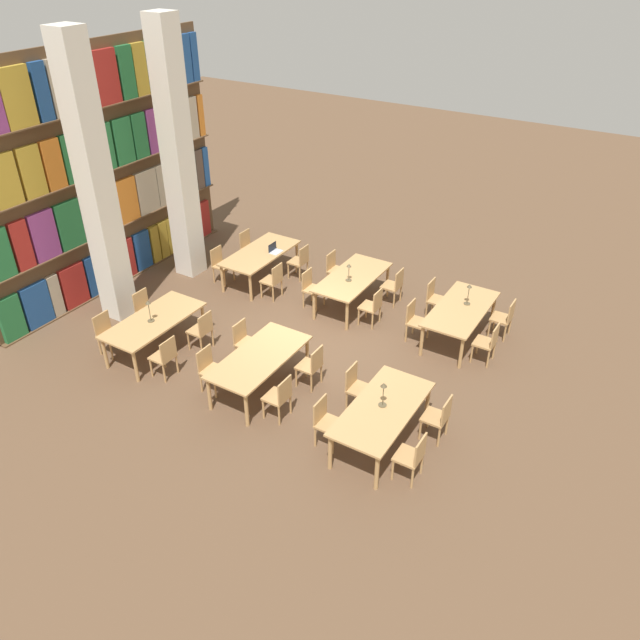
% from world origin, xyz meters
% --- Properties ---
extents(ground_plane, '(40.00, 40.00, 0.00)m').
position_xyz_m(ground_plane, '(0.00, 0.00, 0.00)').
color(ground_plane, brown).
extents(bookshelf_bank, '(6.94, 0.35, 5.50)m').
position_xyz_m(bookshelf_bank, '(-0.01, 5.48, 2.69)').
color(bookshelf_bank, brown).
rests_on(bookshelf_bank, ground_plane).
extents(pillar_left, '(0.55, 0.55, 6.00)m').
position_xyz_m(pillar_left, '(-1.20, 4.32, 3.00)').
color(pillar_left, silver).
rests_on(pillar_left, ground_plane).
extents(pillar_center, '(0.55, 0.55, 6.00)m').
position_xyz_m(pillar_center, '(1.20, 4.32, 3.00)').
color(pillar_center, silver).
rests_on(pillar_center, ground_plane).
extents(reading_table_0, '(2.13, 1.00, 0.75)m').
position_xyz_m(reading_table_0, '(-1.86, -2.60, 0.68)').
color(reading_table_0, tan).
rests_on(reading_table_0, ground_plane).
extents(chair_0, '(0.42, 0.40, 0.88)m').
position_xyz_m(chair_0, '(-2.36, -3.38, 0.47)').
color(chair_0, tan).
rests_on(chair_0, ground_plane).
extents(chair_1, '(0.42, 0.40, 0.88)m').
position_xyz_m(chair_1, '(-2.36, -1.82, 0.47)').
color(chair_1, tan).
rests_on(chair_1, ground_plane).
extents(chair_2, '(0.42, 0.40, 0.88)m').
position_xyz_m(chair_2, '(-1.29, -3.38, 0.47)').
color(chair_2, tan).
rests_on(chair_2, ground_plane).
extents(chair_3, '(0.42, 0.40, 0.88)m').
position_xyz_m(chair_3, '(-1.29, -1.82, 0.47)').
color(chair_3, tan).
rests_on(chair_3, ground_plane).
extents(desk_lamp_0, '(0.14, 0.14, 0.47)m').
position_xyz_m(desk_lamp_0, '(-1.81, -2.57, 1.06)').
color(desk_lamp_0, brown).
rests_on(desk_lamp_0, reading_table_0).
extents(reading_table_1, '(2.13, 1.00, 0.75)m').
position_xyz_m(reading_table_1, '(1.83, -2.58, 0.68)').
color(reading_table_1, tan).
rests_on(reading_table_1, ground_plane).
extents(chair_4, '(0.42, 0.40, 0.88)m').
position_xyz_m(chair_4, '(1.31, -3.36, 0.47)').
color(chair_4, tan).
rests_on(chair_4, ground_plane).
extents(chair_5, '(0.42, 0.40, 0.88)m').
position_xyz_m(chair_5, '(1.31, -1.80, 0.47)').
color(chair_5, tan).
rests_on(chair_5, ground_plane).
extents(chair_6, '(0.42, 0.40, 0.88)m').
position_xyz_m(chair_6, '(2.39, -3.36, 0.47)').
color(chair_6, tan).
rests_on(chair_6, ground_plane).
extents(chair_7, '(0.42, 0.40, 0.88)m').
position_xyz_m(chair_7, '(2.39, -1.80, 0.47)').
color(chair_7, tan).
rests_on(chair_7, ground_plane).
extents(desk_lamp_1, '(0.14, 0.14, 0.47)m').
position_xyz_m(desk_lamp_1, '(2.05, -2.62, 1.07)').
color(desk_lamp_1, brown).
rests_on(desk_lamp_1, reading_table_1).
extents(reading_table_2, '(2.13, 1.00, 0.75)m').
position_xyz_m(reading_table_2, '(-1.74, -0.00, 0.68)').
color(reading_table_2, tan).
rests_on(reading_table_2, ground_plane).
extents(chair_8, '(0.42, 0.40, 0.88)m').
position_xyz_m(chair_8, '(-2.24, -0.78, 0.47)').
color(chair_8, tan).
rests_on(chair_8, ground_plane).
extents(chair_9, '(0.42, 0.40, 0.88)m').
position_xyz_m(chair_9, '(-2.24, 0.78, 0.47)').
color(chair_9, tan).
rests_on(chair_9, ground_plane).
extents(chair_10, '(0.42, 0.40, 0.88)m').
position_xyz_m(chair_10, '(-1.17, -0.78, 0.47)').
color(chair_10, tan).
rests_on(chair_10, ground_plane).
extents(chair_11, '(0.42, 0.40, 0.88)m').
position_xyz_m(chair_11, '(-1.17, 0.78, 0.47)').
color(chair_11, tan).
rests_on(chair_11, ground_plane).
extents(reading_table_3, '(2.13, 1.00, 0.75)m').
position_xyz_m(reading_table_3, '(1.86, 0.02, 0.68)').
color(reading_table_3, tan).
rests_on(reading_table_3, ground_plane).
extents(chair_12, '(0.42, 0.40, 0.88)m').
position_xyz_m(chair_12, '(1.35, -0.76, 0.47)').
color(chair_12, tan).
rests_on(chair_12, ground_plane).
extents(chair_13, '(0.42, 0.40, 0.88)m').
position_xyz_m(chair_13, '(1.35, 0.80, 0.47)').
color(chair_13, tan).
rests_on(chair_13, ground_plane).
extents(chair_14, '(0.42, 0.40, 0.88)m').
position_xyz_m(chair_14, '(2.43, -0.76, 0.47)').
color(chair_14, tan).
rests_on(chair_14, ground_plane).
extents(chair_15, '(0.42, 0.40, 0.88)m').
position_xyz_m(chair_15, '(2.43, 0.80, 0.47)').
color(chair_15, tan).
rests_on(chair_15, ground_plane).
extents(desk_lamp_2, '(0.14, 0.14, 0.42)m').
position_xyz_m(desk_lamp_2, '(1.65, -0.00, 1.03)').
color(desk_lamp_2, brown).
rests_on(desk_lamp_2, reading_table_3).
extents(reading_table_4, '(2.13, 1.00, 0.75)m').
position_xyz_m(reading_table_4, '(-1.83, 2.57, 0.68)').
color(reading_table_4, tan).
rests_on(reading_table_4, ground_plane).
extents(chair_16, '(0.42, 0.40, 0.88)m').
position_xyz_m(chair_16, '(-2.39, 1.79, 0.47)').
color(chair_16, tan).
rests_on(chair_16, ground_plane).
extents(chair_17, '(0.42, 0.40, 0.88)m').
position_xyz_m(chair_17, '(-2.39, 3.36, 0.47)').
color(chair_17, tan).
rests_on(chair_17, ground_plane).
extents(chair_18, '(0.42, 0.40, 0.88)m').
position_xyz_m(chair_18, '(-1.31, 1.79, 0.47)').
color(chair_18, tan).
rests_on(chair_18, ground_plane).
extents(chair_19, '(0.42, 0.40, 0.88)m').
position_xyz_m(chair_19, '(-1.31, 3.36, 0.47)').
color(chair_19, tan).
rests_on(chair_19, ground_plane).
extents(desk_lamp_3, '(0.14, 0.14, 0.48)m').
position_xyz_m(desk_lamp_3, '(-1.90, 2.57, 1.07)').
color(desk_lamp_3, brown).
rests_on(desk_lamp_3, reading_table_4).
extents(reading_table_5, '(2.13, 1.00, 0.75)m').
position_xyz_m(reading_table_5, '(1.77, 2.54, 0.68)').
color(reading_table_5, tan).
rests_on(reading_table_5, ground_plane).
extents(chair_20, '(0.42, 0.40, 0.88)m').
position_xyz_m(chair_20, '(1.20, 1.76, 0.47)').
color(chair_20, tan).
rests_on(chair_20, ground_plane).
extents(chair_21, '(0.42, 0.40, 0.88)m').
position_xyz_m(chair_21, '(1.20, 3.32, 0.47)').
color(chair_21, tan).
rests_on(chair_21, ground_plane).
extents(chair_22, '(0.42, 0.40, 0.88)m').
position_xyz_m(chair_22, '(2.34, 1.76, 0.47)').
color(chair_22, tan).
rests_on(chair_22, ground_plane).
extents(chair_23, '(0.42, 0.40, 0.88)m').
position_xyz_m(chair_23, '(2.34, 3.32, 0.47)').
color(chair_23, tan).
rests_on(chair_23, ground_plane).
extents(laptop, '(0.32, 0.22, 0.21)m').
position_xyz_m(laptop, '(1.97, 2.23, 0.79)').
color(laptop, silver).
rests_on(laptop, reading_table_5).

